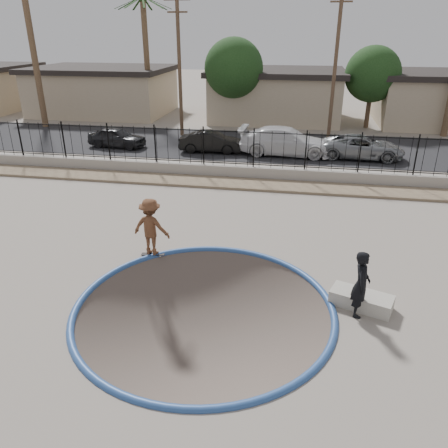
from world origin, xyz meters
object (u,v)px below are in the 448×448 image
object	(u,v)px
concrete_ledge	(361,300)
car_b	(211,142)
car_a	(117,137)
videographer	(361,284)
skater	(151,230)
car_c	(286,141)
car_d	(362,147)
skateboard	(153,254)

from	to	relation	value
concrete_ledge	car_b	xyz separation A→B (m)	(-7.20, 15.01, 0.45)
car_a	car_b	world-z (taller)	car_b
videographer	car_b	world-z (taller)	videographer
skater	car_c	xyz separation A→B (m)	(3.68, 13.40, -0.12)
videographer	car_b	bearing A→B (deg)	31.46
videographer	car_d	size ratio (longest dim) A/B	0.39
car_b	car_c	world-z (taller)	car_c
videographer	car_b	xyz separation A→B (m)	(-7.07, 15.38, -0.26)
videographer	skateboard	bearing A→B (deg)	78.02
car_d	car_a	bearing A→B (deg)	92.26
skater	car_c	distance (m)	13.90
skater	car_a	world-z (taller)	skater
videographer	car_c	xyz separation A→B (m)	(-2.62, 15.54, -0.08)
concrete_ledge	car_d	xyz separation A→B (m)	(1.57, 15.17, 0.48)
videographer	car_d	bearing A→B (deg)	0.50
car_c	car_b	bearing A→B (deg)	94.56
skater	concrete_ledge	size ratio (longest dim) A/B	1.18
skater	concrete_ledge	xyz separation A→B (m)	(6.43, -1.77, -0.75)
car_a	car_b	xyz separation A→B (m)	(6.03, -0.16, 0.00)
skater	car_b	size ratio (longest dim) A/B	0.51
videographer	concrete_ledge	distance (m)	0.81
concrete_ledge	skater	bearing A→B (deg)	164.59
skateboard	videographer	distance (m)	6.70
videographer	car_c	distance (m)	15.75
skater	car_b	distance (m)	13.27
concrete_ledge	car_c	xyz separation A→B (m)	(-2.75, 15.17, 0.63)
skateboard	car_c	distance (m)	13.92
car_a	videographer	bearing A→B (deg)	-133.88
skater	car_c	bearing A→B (deg)	-97.91
car_c	car_d	xyz separation A→B (m)	(4.32, 0.00, -0.15)
car_a	car_d	size ratio (longest dim) A/B	0.77
car_a	car_c	distance (m)	10.49
car_d	concrete_ledge	bearing A→B (deg)	176.36
car_b	car_c	distance (m)	4.46
skater	videographer	distance (m)	6.65
skateboard	car_d	xyz separation A→B (m)	(8.00, 13.40, 0.63)
car_b	videographer	bearing A→B (deg)	-157.81
videographer	concrete_ledge	xyz separation A→B (m)	(0.13, 0.36, -0.71)
videographer	car_a	world-z (taller)	videographer
concrete_ledge	car_a	bearing A→B (deg)	131.11
concrete_ledge	car_a	distance (m)	20.14
skateboard	car_a	bearing A→B (deg)	107.75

